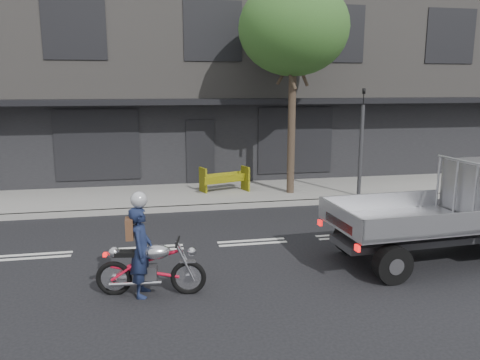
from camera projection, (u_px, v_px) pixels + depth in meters
name	position (u px, v px, depth m)	size (l,w,h in m)	color
ground	(252.00, 242.00, 10.86)	(80.00, 80.00, 0.00)	black
sidewalk	(221.00, 194.00, 15.37)	(32.00, 3.20, 0.15)	gray
kerb	(230.00, 206.00, 13.83)	(32.00, 0.20, 0.15)	gray
building_main	(198.00, 76.00, 20.94)	(26.00, 10.00, 8.00)	slate
street_tree	(294.00, 29.00, 14.27)	(3.40, 3.40, 6.74)	#382B21
traffic_light_pole	(361.00, 149.00, 14.54)	(0.12, 0.12, 3.50)	#2D2D30
motorcycle	(151.00, 267.00, 8.07)	(1.90, 0.56, 0.98)	black
rider	(141.00, 252.00, 7.99)	(0.58, 0.38, 1.58)	#16203F
construction_barrier	(225.00, 180.00, 15.16)	(1.51, 0.60, 0.85)	yellow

